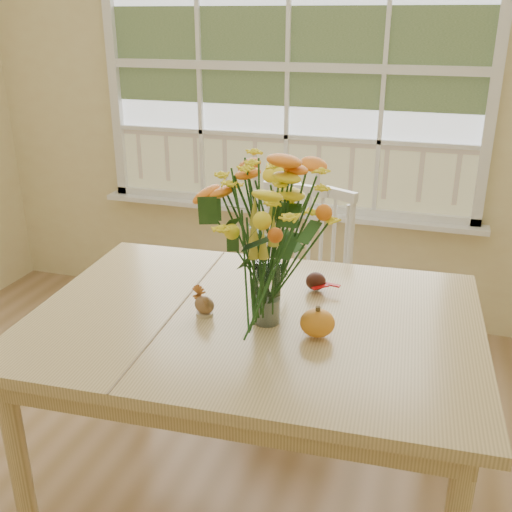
% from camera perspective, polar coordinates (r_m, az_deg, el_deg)
% --- Properties ---
extents(wall_back, '(4.00, 0.02, 2.70)m').
position_cam_1_polar(wall_back, '(3.66, 3.12, 14.48)').
color(wall_back, beige).
rests_on(wall_back, floor).
extents(window, '(2.42, 0.12, 1.74)m').
position_cam_1_polar(window, '(3.61, 3.02, 17.26)').
color(window, silver).
rests_on(window, wall_back).
extents(dining_table, '(1.63, 1.21, 0.84)m').
position_cam_1_polar(dining_table, '(2.17, -0.16, -7.87)').
color(dining_table, tan).
rests_on(dining_table, floor).
extents(windsor_chair, '(0.55, 0.53, 1.03)m').
position_cam_1_polar(windsor_chair, '(3.00, 4.17, -2.69)').
color(windsor_chair, white).
rests_on(windsor_chair, floor).
extents(flower_vase, '(0.45, 0.45, 0.54)m').
position_cam_1_polar(flower_vase, '(1.96, 1.07, 2.11)').
color(flower_vase, white).
rests_on(flower_vase, dining_table).
extents(pumpkin, '(0.12, 0.12, 0.09)m').
position_cam_1_polar(pumpkin, '(1.98, 5.86, -6.48)').
color(pumpkin, orange).
rests_on(pumpkin, dining_table).
extents(turkey_figurine, '(0.09, 0.08, 0.10)m').
position_cam_1_polar(turkey_figurine, '(2.12, -4.94, -4.66)').
color(turkey_figurine, '#CCB78C').
rests_on(turkey_figurine, dining_table).
extents(dark_gourd, '(0.13, 0.08, 0.07)m').
position_cam_1_polar(dark_gourd, '(2.31, 5.71, -2.49)').
color(dark_gourd, '#38160F').
rests_on(dark_gourd, dining_table).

